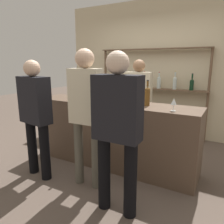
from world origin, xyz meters
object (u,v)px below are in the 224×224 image
at_px(customer_left, 35,112).
at_px(customer_right, 117,124).
at_px(counter_bottle_2, 87,90).
at_px(counter_bottle_0, 147,95).
at_px(counter_bottle_1, 85,92).
at_px(server_behind_counter, 138,98).
at_px(customer_center, 86,108).
at_px(wine_glass, 174,102).
at_px(counter_bottle_3, 125,93).

relative_size(customer_left, customer_right, 0.95).
xyz_separation_m(counter_bottle_2, customer_right, (1.09, -1.03, -0.14)).
relative_size(counter_bottle_0, counter_bottle_1, 1.01).
xyz_separation_m(counter_bottle_0, customer_left, (-1.24, -0.82, -0.20)).
bearing_deg(server_behind_counter, customer_center, -8.75).
xyz_separation_m(counter_bottle_0, customer_right, (0.05, -0.96, -0.15)).
relative_size(wine_glass, server_behind_counter, 0.10).
bearing_deg(customer_center, counter_bottle_3, -11.15).
relative_size(counter_bottle_2, customer_center, 0.20).
relative_size(counter_bottle_2, server_behind_counter, 0.22).
xyz_separation_m(server_behind_counter, customer_right, (0.49, -1.71, 0.04)).
relative_size(counter_bottle_0, counter_bottle_2, 1.00).
xyz_separation_m(counter_bottle_3, wine_glass, (0.79, -0.29, -0.01)).
relative_size(counter_bottle_0, customer_right, 0.21).
distance_m(counter_bottle_3, customer_left, 1.28).
relative_size(customer_left, server_behind_counter, 0.99).
height_order(counter_bottle_2, customer_left, customer_left).
bearing_deg(customer_left, counter_bottle_1, -13.66).
xyz_separation_m(counter_bottle_2, wine_glass, (1.43, -0.23, -0.02)).
height_order(counter_bottle_3, customer_center, customer_center).
height_order(counter_bottle_0, counter_bottle_2, same).
xyz_separation_m(counter_bottle_2, counter_bottle_3, (0.64, 0.06, -0.01)).
relative_size(counter_bottle_0, server_behind_counter, 0.22).
bearing_deg(customer_left, counter_bottle_3, -32.52).
xyz_separation_m(wine_glass, customer_center, (-0.91, -0.53, -0.06)).
bearing_deg(customer_right, counter_bottle_1, 48.15).
xyz_separation_m(counter_bottle_3, customer_center, (-0.12, -0.82, -0.08)).
xyz_separation_m(counter_bottle_0, customer_center, (-0.51, -0.69, -0.09)).
bearing_deg(counter_bottle_0, customer_center, -126.75).
bearing_deg(customer_center, counter_bottle_1, 33.25).
bearing_deg(counter_bottle_2, customer_right, -43.52).
bearing_deg(customer_left, wine_glass, -59.17).
bearing_deg(server_behind_counter, counter_bottle_2, -47.33).
relative_size(counter_bottle_3, server_behind_counter, 0.21).
bearing_deg(counter_bottle_0, customer_right, -86.78).
height_order(counter_bottle_3, server_behind_counter, server_behind_counter).
bearing_deg(counter_bottle_3, customer_left, -131.34).
relative_size(counter_bottle_0, wine_glass, 2.24).
distance_m(wine_glass, customer_right, 0.88).
bearing_deg(wine_glass, counter_bottle_3, 159.80).
distance_m(counter_bottle_1, counter_bottle_2, 0.20).
distance_m(counter_bottle_0, server_behind_counter, 0.88).
height_order(counter_bottle_2, server_behind_counter, server_behind_counter).
xyz_separation_m(counter_bottle_2, customer_center, (0.52, -0.76, -0.09)).
distance_m(customer_left, customer_center, 0.74).
xyz_separation_m(counter_bottle_1, counter_bottle_2, (-0.09, 0.18, 0.01)).
bearing_deg(server_behind_counter, customer_right, 10.40).
distance_m(counter_bottle_2, counter_bottle_3, 0.64).
xyz_separation_m(customer_left, customer_right, (1.29, -0.14, 0.05)).
xyz_separation_m(counter_bottle_1, customer_left, (-0.29, -0.71, -0.19)).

